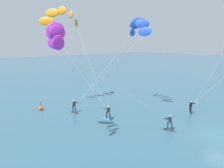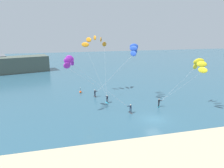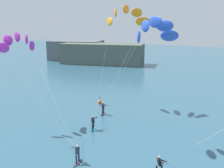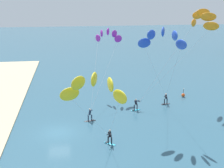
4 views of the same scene
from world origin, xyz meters
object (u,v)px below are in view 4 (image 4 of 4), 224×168
object	(u,v)px
kitesurfer_downwind	(163,41)
kitesurfer_far_out	(200,22)
kitesurfer_mid_water	(107,39)
kitesurfer_nearshore	(95,90)
marker_buoy	(183,95)

from	to	relation	value
kitesurfer_downwind	kitesurfer_far_out	bearing A→B (deg)	133.20
kitesurfer_mid_water	kitesurfer_far_out	xyz separation A→B (m)	(6.23, 11.80, 2.89)
kitesurfer_mid_water	kitesurfer_downwind	xyz separation A→B (m)	(12.89, 4.71, 1.44)
kitesurfer_nearshore	marker_buoy	distance (m)	26.99
kitesurfer_downwind	kitesurfer_nearshore	bearing A→B (deg)	-40.26
marker_buoy	kitesurfer_far_out	bearing A→B (deg)	1.76
kitesurfer_far_out	kitesurfer_downwind	bearing A→B (deg)	-46.80
kitesurfer_downwind	marker_buoy	distance (m)	16.24
kitesurfer_downwind	marker_buoy	world-z (taller)	kitesurfer_downwind
kitesurfer_nearshore	kitesurfer_downwind	size ratio (longest dim) A/B	0.81
kitesurfer_far_out	marker_buoy	size ratio (longest dim) A/B	9.91
kitesurfer_far_out	marker_buoy	xyz separation A→B (m)	(-3.90, -0.12, -11.62)
kitesurfer_nearshore	kitesurfer_downwind	bearing A→B (deg)	139.74
kitesurfer_far_out	marker_buoy	bearing A→B (deg)	-178.24
kitesurfer_nearshore	kitesurfer_downwind	distance (m)	13.37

